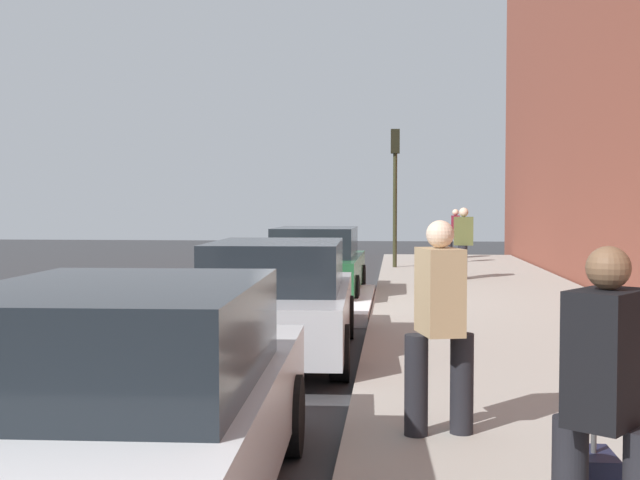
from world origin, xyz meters
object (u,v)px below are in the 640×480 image
Objects in this scene: parked_car_white at (129,404)px; traffic_light_pole at (395,173)px; pedestrian_black_coat at (606,403)px; pedestrian_tan_coat at (440,321)px; parked_car_silver at (278,299)px; pedestrian_olive_coat at (464,241)px; pedestrian_burgundy_coat at (455,232)px; parked_car_green at (316,264)px.

parked_car_white is 1.09× the size of traffic_light_pole.
pedestrian_tan_coat reaches higher than pedestrian_black_coat.
pedestrian_black_coat is (-6.23, -2.52, 0.26)m from parked_car_silver.
parked_car_silver is 4.26m from pedestrian_tan_coat.
pedestrian_tan_coat is at bearing 174.42° from pedestrian_olive_coat.
pedestrian_burgundy_coat is (23.01, -3.68, 0.29)m from parked_car_white.
pedestrian_tan_coat is (1.63, -1.97, 0.30)m from parked_car_white.
pedestrian_burgundy_coat is (11.31, -3.68, 0.29)m from parked_car_green.
parked_car_white is 2.50× the size of pedestrian_olive_coat.
parked_car_silver is 1.15× the size of traffic_light_pole.
pedestrian_black_coat is 0.96× the size of pedestrian_tan_coat.
parked_car_white is at bearing -179.98° from parked_car_green.
parked_car_white is 2.62× the size of pedestrian_burgundy_coat.
parked_car_silver is 2.85× the size of pedestrian_black_coat.
pedestrian_black_coat is 2.50m from pedestrian_tan_coat.
parked_car_green is at bearing 11.97° from pedestrian_black_coat.
parked_car_silver is at bearing -178.88° from parked_car_green.
pedestrian_black_coat is (-12.48, -2.65, 0.26)m from parked_car_green.
parked_car_silver is 2.76× the size of pedestrian_burgundy_coat.
pedestrian_burgundy_coat is 0.42× the size of traffic_light_pole.
parked_car_green is 12.76m from pedestrian_black_coat.
parked_car_white is 0.95× the size of parked_car_silver.
parked_car_green is 2.48× the size of pedestrian_tan_coat.
pedestrian_burgundy_coat is at bearing -2.76° from pedestrian_olive_coat.
pedestrian_olive_coat is 0.44× the size of traffic_light_pole.
parked_car_white is 2.58m from pedestrian_tan_coat.
parked_car_silver is (5.46, -0.12, 0.00)m from parked_car_white.
pedestrian_burgundy_coat is 21.45m from pedestrian_tan_coat.
traffic_light_pole is (19.50, 1.03, 1.87)m from pedestrian_black_coat.
pedestrian_tan_coat is 0.42× the size of traffic_light_pole.
pedestrian_black_coat is 23.81m from pedestrian_burgundy_coat.
parked_car_white is 5.46m from parked_car_silver.
pedestrian_burgundy_coat is at bearing -25.75° from traffic_light_pole.
pedestrian_burgundy_coat reaches higher than pedestrian_black_coat.
pedestrian_olive_coat reaches higher than pedestrian_black_coat.
traffic_light_pole is (3.47, 1.70, 1.80)m from pedestrian_olive_coat.
traffic_light_pole is (-4.29, 2.07, 1.85)m from pedestrian_burgundy_coat.
pedestrian_black_coat is 0.97× the size of pedestrian_burgundy_coat.
parked_car_white is 23.31m from pedestrian_burgundy_coat.
parked_car_silver is 13.52m from traffic_light_pole.
pedestrian_olive_coat is at bearing -153.94° from traffic_light_pole.
parked_car_white is 2.77m from pedestrian_black_coat.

